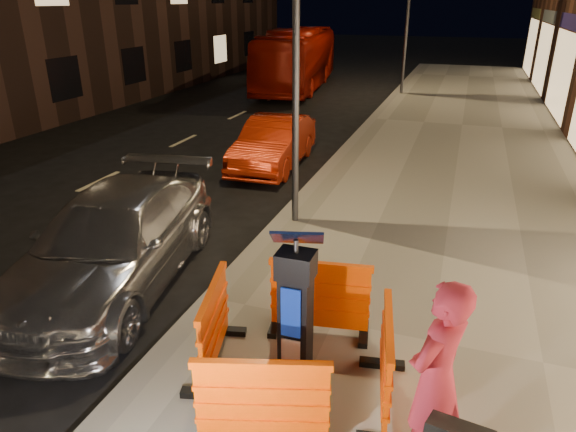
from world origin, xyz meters
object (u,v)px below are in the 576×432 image
(bus_doubledecker, at_px, (297,88))
(parking_kiosk, at_px, (296,313))
(barrier_kerbside, at_px, (214,326))
(car_silver, at_px, (120,282))
(barrier_bldgside, at_px, (386,363))
(car_red, at_px, (274,166))
(barrier_back, at_px, (320,298))
(man, at_px, (436,378))
(barrier_front, at_px, (262,406))

(bus_doubledecker, bearing_deg, parking_kiosk, -79.51)
(parking_kiosk, relative_size, barrier_kerbside, 1.40)
(car_silver, bearing_deg, barrier_bldgside, -27.94)
(barrier_bldgside, height_order, car_red, barrier_bldgside)
(parking_kiosk, xyz_separation_m, car_silver, (-3.28, 1.39, -1.03))
(barrier_back, xyz_separation_m, bus_doubledecker, (-6.49, 19.03, -0.64))
(car_red, bearing_deg, parking_kiosk, -71.39)
(barrier_back, distance_m, car_silver, 3.37)
(car_silver, bearing_deg, man, -32.73)
(barrier_bldgside, bearing_deg, car_red, 17.91)
(barrier_back, relative_size, bus_doubledecker, 0.13)
(barrier_front, relative_size, car_red, 0.33)
(barrier_front, relative_size, bus_doubledecker, 0.13)
(car_red, bearing_deg, barrier_back, -68.63)
(barrier_front, relative_size, barrier_kerbside, 1.00)
(barrier_front, xyz_separation_m, barrier_kerbside, (-0.95, 0.95, 0.00))
(car_red, xyz_separation_m, man, (4.54, -8.28, 1.07))
(barrier_back, bearing_deg, man, -56.36)
(barrier_front, height_order, man, man)
(car_red, bearing_deg, bus_doubledecker, 101.88)
(parking_kiosk, relative_size, barrier_front, 1.40)
(car_red, xyz_separation_m, bus_doubledecker, (-3.38, 12.31, 0.00))
(bus_doubledecker, xyz_separation_m, man, (7.92, -20.59, 1.07))
(barrier_bldgside, bearing_deg, bus_doubledecker, 10.43)
(car_red, relative_size, man, 2.06)
(parking_kiosk, distance_m, bus_doubledecker, 21.03)
(barrier_front, bearing_deg, barrier_back, 73.02)
(barrier_kerbside, distance_m, car_red, 7.99)
(barrier_kerbside, distance_m, bus_doubledecker, 20.74)
(barrier_front, distance_m, barrier_kerbside, 1.34)
(man, bearing_deg, car_silver, -84.37)
(car_silver, relative_size, car_red, 1.26)
(barrier_bldgside, xyz_separation_m, car_silver, (-4.23, 1.39, -0.64))
(parking_kiosk, height_order, bus_doubledecker, parking_kiosk)
(barrier_kerbside, bearing_deg, barrier_back, -58.98)
(barrier_bldgside, distance_m, bus_doubledecker, 21.33)
(barrier_bldgside, relative_size, man, 0.68)
(barrier_kerbside, xyz_separation_m, car_red, (-2.16, 7.67, -0.64))
(barrier_front, distance_m, man, 1.54)
(parking_kiosk, bearing_deg, barrier_front, -101.98)
(barrier_kerbside, bearing_deg, barrier_front, -148.98)
(barrier_bldgside, height_order, car_silver, barrier_bldgside)
(barrier_front, relative_size, car_silver, 0.26)
(barrier_kerbside, relative_size, bus_doubledecker, 0.13)
(barrier_kerbside, height_order, car_red, barrier_kerbside)
(barrier_front, height_order, barrier_back, same)
(barrier_bldgside, bearing_deg, car_silver, 61.86)
(parking_kiosk, xyz_separation_m, barrier_back, (0.00, 0.95, -0.39))
(barrier_back, relative_size, car_red, 0.33)
(car_silver, distance_m, car_red, 6.28)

